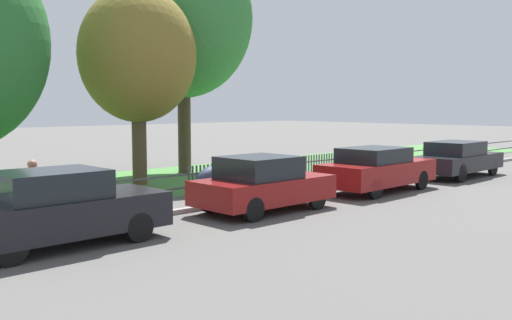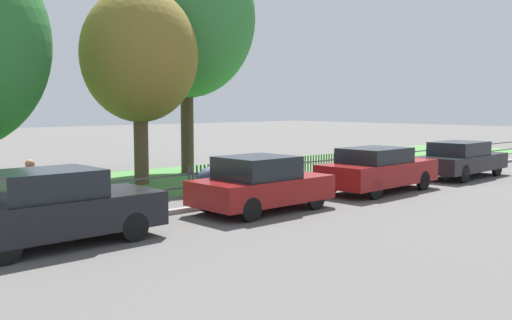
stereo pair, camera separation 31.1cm
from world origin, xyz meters
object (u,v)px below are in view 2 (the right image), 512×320
at_px(covered_motorcycle, 225,176).
at_px(pedestrian_near_fence, 31,190).
at_px(parked_car_silver_hatchback, 54,208).
at_px(parked_car_black_saloon, 261,184).
at_px(parked_car_red_compact, 461,159).
at_px(parked_car_navy_estate, 378,169).
at_px(tree_behind_motorcycle, 139,56).
at_px(tree_mid_park, 186,18).

relative_size(covered_motorcycle, pedestrian_near_fence, 1.33).
distance_m(parked_car_silver_hatchback, parked_car_black_saloon, 5.46).
xyz_separation_m(parked_car_silver_hatchback, covered_motorcycle, (6.22, 2.28, -0.10)).
relative_size(parked_car_black_saloon, covered_motorcycle, 1.79).
distance_m(parked_car_silver_hatchback, covered_motorcycle, 6.63).
bearing_deg(covered_motorcycle, pedestrian_near_fence, -176.82).
distance_m(parked_car_silver_hatchback, parked_car_red_compact, 15.80).
relative_size(parked_car_black_saloon, parked_car_navy_estate, 0.85).
distance_m(parked_car_silver_hatchback, tree_behind_motorcycle, 9.46).
height_order(tree_mid_park, pedestrian_near_fence, tree_mid_park).
height_order(parked_car_red_compact, tree_behind_motorcycle, tree_behind_motorcycle).
xyz_separation_m(parked_car_black_saloon, parked_car_red_compact, (10.34, -0.11, -0.00)).
xyz_separation_m(parked_car_black_saloon, covered_motorcycle, (0.76, 2.38, -0.07)).
height_order(parked_car_black_saloon, tree_behind_motorcycle, tree_behind_motorcycle).
bearing_deg(parked_car_navy_estate, tree_behind_motorcycle, 123.42).
height_order(parked_car_black_saloon, tree_mid_park, tree_mid_park).
bearing_deg(parked_car_black_saloon, tree_mid_park, 65.93).
distance_m(parked_car_black_saloon, parked_car_red_compact, 10.34).
bearing_deg(tree_behind_motorcycle, parked_car_black_saloon, -93.75).
bearing_deg(parked_car_red_compact, parked_car_navy_estate, 177.92).
xyz_separation_m(parked_car_silver_hatchback, parked_car_red_compact, (15.80, -0.21, -0.04)).
relative_size(parked_car_black_saloon, parked_car_red_compact, 0.82).
bearing_deg(tree_behind_motorcycle, pedestrian_near_fence, -140.03).
bearing_deg(covered_motorcycle, parked_car_silver_hatchback, -162.64).
height_order(parked_car_silver_hatchback, parked_car_navy_estate, parked_car_silver_hatchback).
bearing_deg(parked_car_red_compact, covered_motorcycle, 163.64).
relative_size(parked_car_silver_hatchback, parked_car_navy_estate, 0.93).
xyz_separation_m(tree_behind_motorcycle, tree_mid_park, (3.24, 1.76, 1.79)).
bearing_deg(parked_car_red_compact, parked_car_silver_hatchback, 177.46).
height_order(parked_car_red_compact, covered_motorcycle, parked_car_red_compact).
distance_m(parked_car_black_saloon, parked_car_navy_estate, 5.02).
xyz_separation_m(parked_car_silver_hatchback, parked_car_navy_estate, (10.47, -0.18, -0.02)).
relative_size(tree_mid_park, pedestrian_near_fence, 5.99).
xyz_separation_m(covered_motorcycle, tree_mid_park, (2.90, 5.90, 5.57)).
bearing_deg(parked_car_red_compact, parked_car_black_saloon, 177.59).
bearing_deg(covered_motorcycle, parked_car_black_saloon, -110.53).
relative_size(covered_motorcycle, tree_mid_park, 0.22).
bearing_deg(tree_mid_park, parked_car_red_compact, -51.48).
distance_m(parked_car_navy_estate, tree_mid_park, 10.09).
xyz_separation_m(tree_mid_park, pedestrian_near_fence, (-8.93, -6.53, -5.33)).
height_order(parked_car_red_compact, tree_mid_park, tree_mid_park).
xyz_separation_m(parked_car_red_compact, tree_mid_park, (-6.68, 8.39, 5.50)).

